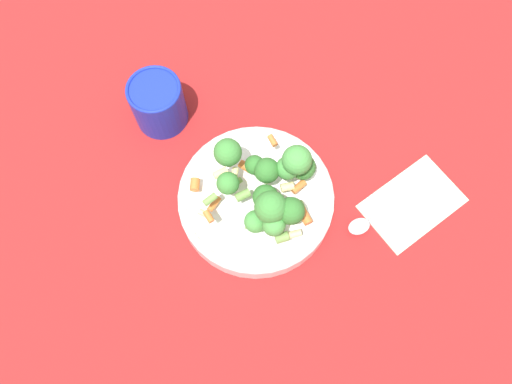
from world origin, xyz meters
TOP-DOWN VIEW (x-y plane):
  - ground_plane at (0.00, 0.00)m, footprint 3.00×3.00m
  - bowl at (0.00, 0.00)m, footprint 0.25×0.25m
  - pasta_salad at (0.01, -0.02)m, footprint 0.18×0.20m
  - cup at (0.04, 0.22)m, footprint 0.09×0.09m
  - napkin at (0.14, -0.21)m, footprint 0.18×0.15m
  - spoon at (0.09, -0.18)m, footprint 0.15×0.10m

SIDE VIEW (x-z plane):
  - ground_plane at x=0.00m, z-range 0.00..0.00m
  - napkin at x=0.14m, z-range 0.00..0.01m
  - spoon at x=0.09m, z-range 0.01..0.02m
  - bowl at x=0.00m, z-range 0.00..0.04m
  - cup at x=0.04m, z-range 0.00..0.09m
  - pasta_salad at x=0.01m, z-range 0.04..0.13m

